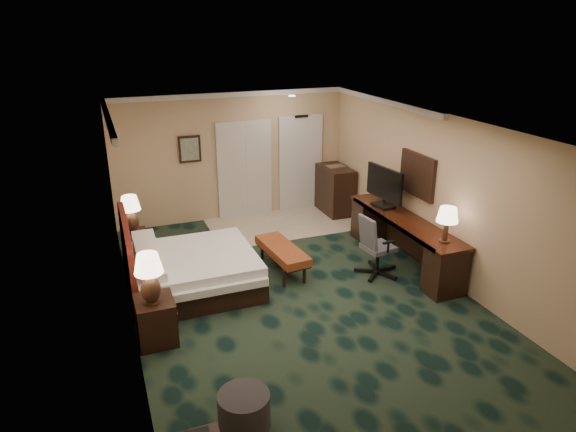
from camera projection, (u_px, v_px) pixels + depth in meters
name	position (u px, v px, depth m)	size (l,w,h in m)	color
floor	(298.00, 295.00, 8.09)	(5.00, 7.50, 0.00)	black
ceiling	(300.00, 125.00, 7.13)	(5.00, 7.50, 0.00)	white
wall_back	(232.00, 157.00, 10.88)	(5.00, 0.00, 2.70)	tan
wall_front	(465.00, 363.00, 4.34)	(5.00, 0.00, 2.70)	tan
wall_left	(124.00, 239.00, 6.77)	(0.00, 7.50, 2.70)	tan
wall_right	(439.00, 196.00, 8.45)	(0.00, 7.50, 2.70)	tan
crown_molding	(300.00, 128.00, 7.15)	(5.00, 7.50, 0.10)	silver
tile_patch	(286.00, 224.00, 10.92)	(3.20, 1.70, 0.01)	beige
headboard	(128.00, 253.00, 7.90)	(0.12, 2.00, 1.40)	#481313
entry_door	(300.00, 164.00, 11.48)	(1.02, 0.06, 2.18)	silver
closet_doors	(245.00, 170.00, 11.04)	(1.20, 0.06, 2.10)	#B4B1A2
wall_art	(190.00, 149.00, 10.46)	(0.45, 0.06, 0.55)	#4D6F62
wall_mirror	(417.00, 175.00, 8.88)	(0.05, 0.95, 0.75)	white
bed	(195.00, 272.00, 8.20)	(1.89, 1.75, 0.60)	white
nightstand_near	(156.00, 320.00, 6.85)	(0.50, 0.57, 0.62)	black
nightstand_far	(135.00, 247.00, 9.16)	(0.44, 0.51, 0.56)	black
lamp_near	(150.00, 279.00, 6.55)	(0.37, 0.37, 0.70)	black
lamp_far	(131.00, 214.00, 8.94)	(0.36, 0.36, 0.67)	black
bed_bench	(282.00, 258.00, 8.82)	(0.46, 1.32, 0.45)	maroon
ottoman	(244.00, 410.00, 5.43)	(0.56, 0.56, 0.40)	#26262B
desk	(403.00, 241.00, 9.05)	(0.62, 2.89, 0.83)	black
tv	(384.00, 187.00, 9.33)	(0.08, 0.97, 0.75)	black
desk_lamp	(447.00, 225.00, 7.87)	(0.33, 0.33, 0.58)	black
desk_chair	(379.00, 245.00, 8.60)	(0.62, 0.59, 1.07)	#4A4B58
minibar	(335.00, 190.00, 11.42)	(0.55, 0.99, 1.05)	black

